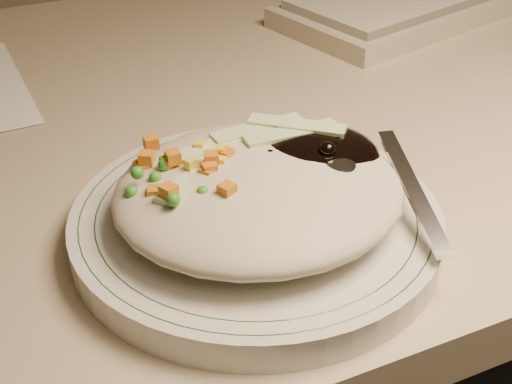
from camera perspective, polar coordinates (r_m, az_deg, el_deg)
name	(u,v)px	position (r m, az deg, el deg)	size (l,w,h in m)	color
desk	(246,257)	(0.79, -0.78, -5.19)	(1.40, 0.70, 0.74)	tan
plate	(256,224)	(0.48, 0.00, -2.58)	(0.25, 0.25, 0.02)	silver
plate_rim	(256,212)	(0.48, 0.00, -1.61)	(0.24, 0.24, 0.00)	#144723
meal	(263,184)	(0.47, 0.53, 0.67)	(0.21, 0.19, 0.05)	#B3AA91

